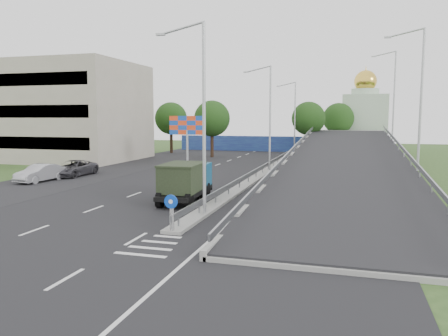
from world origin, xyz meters
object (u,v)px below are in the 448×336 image
(dump_truck, at_px, (186,180))
(lamp_post_mid, at_px, (268,113))
(church, at_px, (364,118))
(sign_bollard, at_px, (172,213))
(billboard, at_px, (187,128))
(lamp_post_far, at_px, (294,114))
(parked_car_b, at_px, (40,173))
(lamp_post_near, at_px, (201,108))
(parked_car_c, at_px, (73,168))

(dump_truck, bearing_deg, lamp_post_mid, 78.68)
(church, distance_m, dump_truck, 51.83)
(sign_bollard, xyz_separation_m, billboard, (-9.00, 25.83, 3.15))
(lamp_post_far, height_order, parked_car_b, lamp_post_far)
(billboard, relative_size, parked_car_b, 1.23)
(dump_truck, bearing_deg, parked_car_b, 159.05)
(lamp_post_near, relative_size, lamp_post_far, 1.00)
(lamp_post_near, relative_size, lamp_post_mid, 1.00)
(lamp_post_mid, xyz_separation_m, lamp_post_far, (0.00, 20.00, 0.00))
(church, bearing_deg, dump_truck, -103.66)
(sign_bollard, relative_size, lamp_post_far, 0.17)
(dump_truck, bearing_deg, church, 73.15)
(lamp_post_near, height_order, parked_car_b, lamp_post_near)
(lamp_post_mid, height_order, dump_truck, lamp_post_mid)
(lamp_post_far, distance_m, church, 17.15)
(sign_bollard, bearing_deg, church, 80.19)
(lamp_post_far, relative_size, billboard, 1.83)
(dump_truck, distance_m, parked_car_c, 16.58)
(lamp_post_near, height_order, lamp_post_far, same)
(lamp_post_near, xyz_separation_m, parked_car_c, (-16.53, 12.29, -5.09))
(sign_bollard, distance_m, dump_truck, 7.93)
(dump_truck, relative_size, parked_car_b, 1.30)
(billboard, xyz_separation_m, parked_car_b, (-7.98, -13.49, -3.45))
(dump_truck, bearing_deg, parked_car_c, 145.90)
(lamp_post_near, bearing_deg, dump_truck, 121.53)
(billboard, distance_m, dump_truck, 19.64)
(parked_car_b, relative_size, parked_car_c, 0.87)
(church, bearing_deg, lamp_post_far, -125.24)
(lamp_post_mid, height_order, lamp_post_far, same)
(lamp_post_mid, xyz_separation_m, church, (9.89, 34.00, -0.50))
(lamp_post_near, distance_m, parked_car_b, 19.76)
(lamp_post_far, relative_size, church, 0.73)
(lamp_post_mid, bearing_deg, dump_truck, -98.14)
(church, bearing_deg, parked_car_c, -122.35)
(lamp_post_far, height_order, parked_car_c, lamp_post_far)
(sign_bollard, bearing_deg, parked_car_c, 135.53)
(sign_bollard, height_order, dump_truck, dump_truck)
(lamp_post_mid, xyz_separation_m, dump_truck, (-2.32, -16.22, -4.41))
(lamp_post_mid, height_order, billboard, lamp_post_mid)
(sign_bollard, height_order, billboard, billboard)
(billboard, height_order, parked_car_c, billboard)
(lamp_post_far, distance_m, parked_car_b, 36.18)
(sign_bollard, distance_m, lamp_post_far, 44.08)
(sign_bollard, relative_size, lamp_post_near, 0.17)
(sign_bollard, bearing_deg, dump_truck, 106.20)
(lamp_post_near, distance_m, church, 54.90)
(lamp_post_mid, distance_m, parked_car_c, 18.93)
(lamp_post_near, xyz_separation_m, church, (9.89, 54.00, -0.50))
(lamp_post_mid, distance_m, billboard, 9.47)
(lamp_post_far, xyz_separation_m, dump_truck, (-2.32, -36.22, -4.41))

